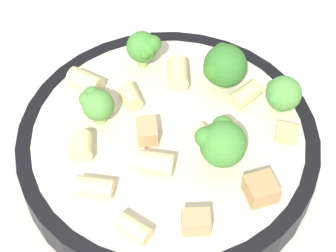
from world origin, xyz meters
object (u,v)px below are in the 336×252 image
Objects in this scene: chicken_chunk_3 at (286,133)px; broccoli_floret_0 at (224,66)px; broccoli_floret_2 at (144,47)px; broccoli_floret_3 at (98,102)px; broccoli_floret_1 at (283,94)px; rigatoni_4 at (131,96)px; broccoli_floret_4 at (222,142)px; rigatoni_0 at (162,164)px; rigatoni_6 at (178,73)px; chicken_chunk_2 at (147,132)px; rigatoni_7 at (205,135)px; chicken_chunk_0 at (261,189)px; chicken_chunk_1 at (196,222)px; rigatoni_2 at (95,187)px; pasta_bowl at (168,144)px; rigatoni_3 at (132,228)px; rigatoni_5 at (246,94)px; rigatoni_1 at (85,81)px; rigatoni_8 at (82,146)px.

broccoli_floret_0 is at bearing -35.03° from chicken_chunk_3.
broccoli_floret_2 is 0.07m from broccoli_floret_3.
broccoli_floret_0 reaches higher than broccoli_floret_1.
rigatoni_4 is at bearing 11.31° from broccoli_floret_1.
broccoli_floret_4 is (-0.11, 0.02, 0.01)m from broccoli_floret_3.
rigatoni_6 is (0.01, -0.10, 0.00)m from rigatoni_0.
broccoli_floret_3 is 0.05m from chicken_chunk_2.
rigatoni_7 is at bearing -167.97° from chicken_chunk_2.
chicken_chunk_0 is 0.06m from chicken_chunk_1.
rigatoni_0 is 0.03m from chicken_chunk_2.
chicken_chunk_0 is (-0.05, 0.10, -0.02)m from broccoli_floret_0.
pasta_bowl is at bearing -119.27° from rigatoni_2.
broccoli_floret_2 is 1.78× the size of rigatoni_7.
rigatoni_6 is 1.37× the size of chicken_chunk_1.
chicken_chunk_2 is (-0.03, 0.08, -0.01)m from broccoli_floret_2.
rigatoni_3 is at bearing 78.25° from broccoli_floret_0.
chicken_chunk_2 is (0.07, 0.06, -0.00)m from rigatoni_5.
rigatoni_2 is at bearing 45.47° from rigatoni_7.
rigatoni_4 is 1.30× the size of chicken_chunk_3.
rigatoni_5 is (-0.14, -0.02, -0.00)m from rigatoni_1.
chicken_chunk_2 is 1.18× the size of chicken_chunk_3.
rigatoni_3 is (0.01, 0.06, -0.00)m from rigatoni_0.
rigatoni_8 is at bearing 31.49° from chicken_chunk_2.
chicken_chunk_2 is at bearing -54.64° from rigatoni_0.
chicken_chunk_2 is (0.02, -0.03, -0.00)m from rigatoni_0.
chicken_chunk_0 is 0.10m from chicken_chunk_2.
rigatoni_6 reaches higher than rigatoni_4.
rigatoni_7 is (-0.07, 0.07, -0.02)m from broccoli_floret_2.
chicken_chunk_2 is at bearing -148.51° from rigatoni_8.
broccoli_floret_0 is 0.11m from chicken_chunk_0.
broccoli_floret_3 is 0.08m from rigatoni_6.
pasta_bowl is 0.09m from chicken_chunk_0.
broccoli_floret_4 is 2.46× the size of chicken_chunk_3.
rigatoni_3 is at bearing 145.82° from rigatoni_2.
broccoli_floret_4 is 0.09m from rigatoni_3.
rigatoni_2 is at bearing 31.32° from broccoli_floret_4.
broccoli_floret_0 reaches higher than broccoli_floret_3.
rigatoni_1 is at bearing -65.77° from rigatoni_2.
rigatoni_0 is 1.36× the size of chicken_chunk_1.
rigatoni_8 is at bearing -0.49° from rigatoni_0.
rigatoni_3 is (0.08, 0.14, -0.01)m from broccoli_floret_1.
broccoli_floret_3 is 0.11m from rigatoni_3.
rigatoni_8 reaches higher than rigatoni_4.
broccoli_floret_1 is at bearing 164.09° from broccoli_floret_0.
chicken_chunk_2 is (0.01, 0.07, -0.00)m from rigatoni_6.
broccoli_floret_4 is 0.09m from rigatoni_6.
rigatoni_8 is at bearing 22.38° from rigatoni_7.
chicken_chunk_3 is at bearing -159.63° from rigatoni_8.
rigatoni_0 is 0.99× the size of rigatoni_2.
pasta_bowl is 0.09m from broccoli_floret_2.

